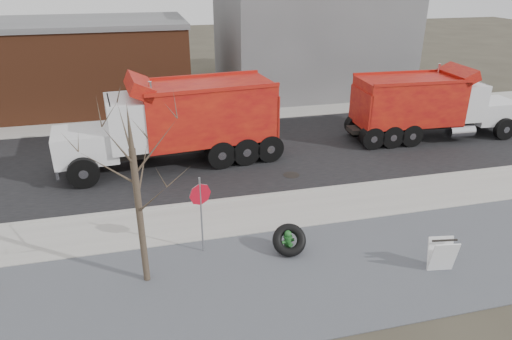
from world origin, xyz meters
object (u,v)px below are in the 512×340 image
object	(u,v)px
fire_hydrant	(288,242)
stop_sign	(201,202)
dump_truck_red_b	(179,119)
dump_truck_red_a	(429,103)
truck_tire	(289,240)
sandwich_board	(442,255)

from	to	relation	value
fire_hydrant	stop_sign	xyz separation A→B (m)	(-2.55, 0.66, 1.40)
dump_truck_red_b	stop_sign	bearing A→B (deg)	83.94
dump_truck_red_a	stop_sign	bearing A→B (deg)	-146.08
truck_tire	stop_sign	distance (m)	2.97
fire_hydrant	dump_truck_red_a	size ratio (longest dim) A/B	0.09
sandwich_board	truck_tire	bearing A→B (deg)	163.22
dump_truck_red_b	fire_hydrant	bearing A→B (deg)	101.74
truck_tire	dump_truck_red_b	xyz separation A→B (m)	(-2.53, 8.02, 1.59)
stop_sign	dump_truck_red_b	size ratio (longest dim) A/B	0.26
stop_sign	fire_hydrant	bearing A→B (deg)	-9.86
stop_sign	sandwich_board	world-z (taller)	stop_sign
dump_truck_red_b	truck_tire	bearing A→B (deg)	101.83
dump_truck_red_a	dump_truck_red_b	distance (m)	12.61
dump_truck_red_a	dump_truck_red_b	bearing A→B (deg)	-175.72
sandwich_board	dump_truck_red_b	world-z (taller)	dump_truck_red_b
dump_truck_red_b	sandwich_board	bearing A→B (deg)	117.52
fire_hydrant	truck_tire	bearing A→B (deg)	-70.13
sandwich_board	dump_truck_red_a	size ratio (longest dim) A/B	0.12
fire_hydrant	dump_truck_red_b	world-z (taller)	dump_truck_red_b
fire_hydrant	stop_sign	distance (m)	2.98
fire_hydrant	dump_truck_red_b	distance (m)	8.52
stop_sign	dump_truck_red_b	bearing A→B (deg)	94.21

